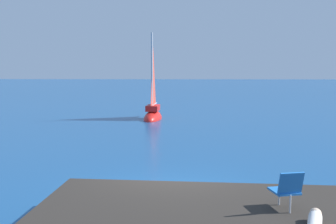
% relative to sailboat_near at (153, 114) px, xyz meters
% --- Properties ---
extents(ground_plane, '(160.00, 160.00, 0.00)m').
position_rel_sailboat_near_xyz_m(ground_plane, '(1.54, -15.40, -0.32)').
color(ground_plane, navy).
extents(boulder_seaward, '(1.49, 1.34, 0.73)m').
position_rel_sailboat_near_xyz_m(boulder_seaward, '(0.68, -16.12, -0.32)').
color(boulder_seaward, '#2A2526').
rests_on(boulder_seaward, ground).
extents(boulder_inland, '(1.42, 1.74, 1.16)m').
position_rel_sailboat_near_xyz_m(boulder_inland, '(0.62, -16.06, -0.32)').
color(boulder_inland, '#2E2821').
rests_on(boulder_inland, ground).
extents(sailboat_near, '(1.31, 3.20, 5.85)m').
position_rel_sailboat_near_xyz_m(sailboat_near, '(0.00, 0.00, 0.00)').
color(sailboat_near, red).
rests_on(sailboat_near, ground).
extents(beach_chair, '(0.60, 0.69, 0.80)m').
position_rel_sailboat_near_xyz_m(beach_chair, '(3.76, -18.43, 0.80)').
color(beach_chair, blue).
rests_on(beach_chair, shore_ledge).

